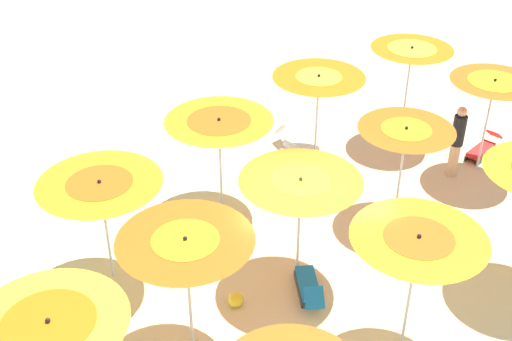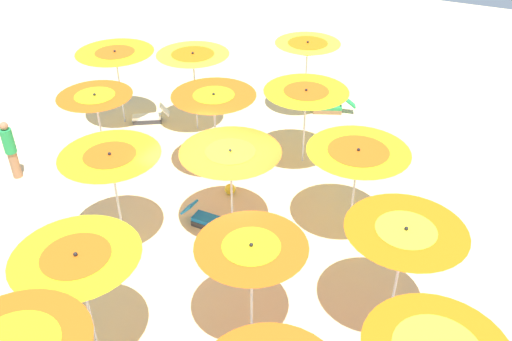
{
  "view_description": "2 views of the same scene",
  "coord_description": "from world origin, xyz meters",
  "px_view_note": "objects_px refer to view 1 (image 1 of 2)",
  "views": [
    {
      "loc": [
        -9.53,
        1.97,
        8.67
      ],
      "look_at": [
        1.71,
        0.74,
        1.44
      ],
      "focal_mm": 47.18,
      "sensor_mm": 36.0,
      "label": 1
    },
    {
      "loc": [
        5.08,
        -8.63,
        8.35
      ],
      "look_at": [
        0.56,
        0.57,
        1.51
      ],
      "focal_mm": 38.69,
      "sensor_mm": 36.0,
      "label": 2
    }
  ],
  "objects_px": {
    "beach_umbrella_0": "(411,56)",
    "beach_umbrella_12": "(418,245)",
    "lounger_3": "(298,142)",
    "lounger_1": "(483,148)",
    "beach_umbrella_6": "(405,136)",
    "beach_umbrella_3": "(101,193)",
    "beach_umbrella_2": "(219,127)",
    "beach_umbrella_7": "(300,188)",
    "lounger_2": "(309,286)",
    "beach_umbrella_1": "(319,83)",
    "beach_umbrella_8": "(186,249)",
    "beach_umbrella_5": "(494,88)",
    "beach_umbrella_9": "(50,331)",
    "beachgoer_0": "(457,140)",
    "beach_ball": "(236,300)"
  },
  "relations": [
    {
      "from": "beach_umbrella_0",
      "to": "beach_umbrella_5",
      "type": "xyz_separation_m",
      "value": [
        -1.76,
        -1.35,
        -0.1
      ]
    },
    {
      "from": "beach_umbrella_3",
      "to": "beach_umbrella_7",
      "type": "bearing_deg",
      "value": -95.44
    },
    {
      "from": "beach_umbrella_1",
      "to": "beach_umbrella_6",
      "type": "xyz_separation_m",
      "value": [
        -2.29,
        -1.36,
        -0.18
      ]
    },
    {
      "from": "beach_umbrella_0",
      "to": "lounger_2",
      "type": "xyz_separation_m",
      "value": [
        -5.56,
        3.4,
        -2.07
      ]
    },
    {
      "from": "lounger_2",
      "to": "beachgoer_0",
      "type": "distance_m",
      "value": 5.53
    },
    {
      "from": "lounger_1",
      "to": "lounger_2",
      "type": "relative_size",
      "value": 1.01
    },
    {
      "from": "beach_umbrella_7",
      "to": "lounger_1",
      "type": "bearing_deg",
      "value": -53.72
    },
    {
      "from": "beach_umbrella_6",
      "to": "beach_umbrella_7",
      "type": "bearing_deg",
      "value": 125.13
    },
    {
      "from": "beach_umbrella_6",
      "to": "lounger_1",
      "type": "relative_size",
      "value": 1.79
    },
    {
      "from": "beach_umbrella_2",
      "to": "beach_umbrella_9",
      "type": "xyz_separation_m",
      "value": [
        -5.71,
        2.54,
        0.28
      ]
    },
    {
      "from": "beach_umbrella_5",
      "to": "beach_umbrella_8",
      "type": "height_order",
      "value": "beach_umbrella_5"
    },
    {
      "from": "beach_umbrella_0",
      "to": "beach_umbrella_12",
      "type": "xyz_separation_m",
      "value": [
        -6.98,
        2.06,
        -0.07
      ]
    },
    {
      "from": "beach_umbrella_2",
      "to": "beach_umbrella_5",
      "type": "xyz_separation_m",
      "value": [
        0.77,
        -6.17,
        0.19
      ]
    },
    {
      "from": "lounger_3",
      "to": "beachgoer_0",
      "type": "distance_m",
      "value": 3.82
    },
    {
      "from": "lounger_3",
      "to": "beach_ball",
      "type": "height_order",
      "value": "lounger_3"
    },
    {
      "from": "lounger_3",
      "to": "beach_umbrella_12",
      "type": "bearing_deg",
      "value": -33.58
    },
    {
      "from": "beach_umbrella_0",
      "to": "beach_umbrella_2",
      "type": "xyz_separation_m",
      "value": [
        -2.53,
        4.82,
        -0.3
      ]
    },
    {
      "from": "lounger_3",
      "to": "lounger_1",
      "type": "bearing_deg",
      "value": 40.79
    },
    {
      "from": "beach_umbrella_7",
      "to": "beach_umbrella_3",
      "type": "bearing_deg",
      "value": 84.56
    },
    {
      "from": "beach_umbrella_9",
      "to": "beach_umbrella_12",
      "type": "distance_m",
      "value": 5.44
    },
    {
      "from": "beach_umbrella_3",
      "to": "beach_umbrella_6",
      "type": "xyz_separation_m",
      "value": [
        1.38,
        -5.96,
        0.0
      ]
    },
    {
      "from": "beach_umbrella_2",
      "to": "beach_umbrella_3",
      "type": "relative_size",
      "value": 1.01
    },
    {
      "from": "beachgoer_0",
      "to": "beach_umbrella_3",
      "type": "bearing_deg",
      "value": 96.25
    },
    {
      "from": "beachgoer_0",
      "to": "beach_ball",
      "type": "xyz_separation_m",
      "value": [
        -3.81,
        5.43,
        -0.8
      ]
    },
    {
      "from": "beach_umbrella_2",
      "to": "beach_umbrella_3",
      "type": "distance_m",
      "value": 3.06
    },
    {
      "from": "beach_ball",
      "to": "lounger_1",
      "type": "bearing_deg",
      "value": -54.75
    },
    {
      "from": "beach_umbrella_3",
      "to": "beach_umbrella_7",
      "type": "relative_size",
      "value": 1.0
    },
    {
      "from": "beach_umbrella_6",
      "to": "beach_umbrella_12",
      "type": "bearing_deg",
      "value": 165.39
    },
    {
      "from": "lounger_3",
      "to": "beach_umbrella_2",
      "type": "bearing_deg",
      "value": -82.72
    },
    {
      "from": "lounger_2",
      "to": "lounger_3",
      "type": "height_order",
      "value": "lounger_3"
    },
    {
      "from": "beach_umbrella_6",
      "to": "beachgoer_0",
      "type": "bearing_deg",
      "value": -52.14
    },
    {
      "from": "beach_umbrella_9",
      "to": "lounger_2",
      "type": "xyz_separation_m",
      "value": [
        2.68,
        -3.95,
        -2.06
      ]
    },
    {
      "from": "beach_umbrella_1",
      "to": "beachgoer_0",
      "type": "bearing_deg",
      "value": -106.55
    },
    {
      "from": "beach_umbrella_0",
      "to": "beach_umbrella_1",
      "type": "xyz_separation_m",
      "value": [
        -0.96,
        2.45,
        -0.15
      ]
    },
    {
      "from": "beach_umbrella_8",
      "to": "beach_umbrella_5",
      "type": "bearing_deg",
      "value": -55.38
    },
    {
      "from": "beach_umbrella_3",
      "to": "beach_umbrella_6",
      "type": "height_order",
      "value": "beach_umbrella_3"
    },
    {
      "from": "beach_umbrella_0",
      "to": "beach_umbrella_7",
      "type": "bearing_deg",
      "value": 144.62
    },
    {
      "from": "beach_umbrella_9",
      "to": "beach_umbrella_5",
      "type": "bearing_deg",
      "value": -53.35
    },
    {
      "from": "beach_umbrella_6",
      "to": "beach_umbrella_8",
      "type": "distance_m",
      "value": 5.57
    },
    {
      "from": "beachgoer_0",
      "to": "beach_umbrella_2",
      "type": "bearing_deg",
      "value": 83.36
    },
    {
      "from": "beach_umbrella_6",
      "to": "lounger_2",
      "type": "xyz_separation_m",
      "value": [
        -2.31,
        2.32,
        -1.74
      ]
    },
    {
      "from": "beach_umbrella_3",
      "to": "lounger_1",
      "type": "bearing_deg",
      "value": -68.11
    },
    {
      "from": "beach_umbrella_9",
      "to": "lounger_2",
      "type": "height_order",
      "value": "beach_umbrella_9"
    },
    {
      "from": "beach_umbrella_5",
      "to": "beach_umbrella_12",
      "type": "bearing_deg",
      "value": 146.85
    },
    {
      "from": "beach_umbrella_12",
      "to": "beach_umbrella_1",
      "type": "bearing_deg",
      "value": 3.69
    },
    {
      "from": "beach_umbrella_2",
      "to": "beach_umbrella_8",
      "type": "relative_size",
      "value": 0.97
    },
    {
      "from": "beach_umbrella_6",
      "to": "lounger_3",
      "type": "distance_m",
      "value": 3.78
    },
    {
      "from": "beach_umbrella_2",
      "to": "lounger_2",
      "type": "height_order",
      "value": "beach_umbrella_2"
    },
    {
      "from": "beach_umbrella_7",
      "to": "beach_ball",
      "type": "xyz_separation_m",
      "value": [
        -0.73,
        1.24,
        -1.87
      ]
    },
    {
      "from": "beach_umbrella_2",
      "to": "lounger_2",
      "type": "distance_m",
      "value": 3.78
    }
  ]
}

